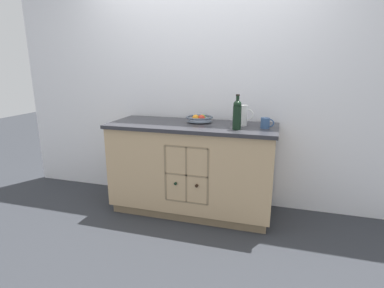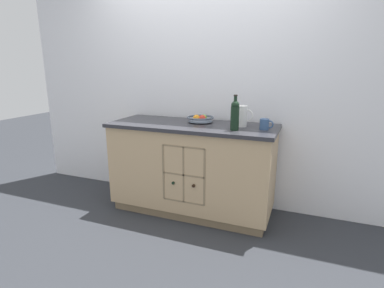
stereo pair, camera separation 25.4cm
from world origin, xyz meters
name	(u,v)px [view 2 (the right image)]	position (x,y,z in m)	size (l,w,h in m)	color
ground_plane	(192,210)	(0.00, 0.00, 0.00)	(14.00, 14.00, 0.00)	#2D3035
back_wall	(205,85)	(0.00, 0.37, 1.27)	(4.40, 0.06, 2.55)	white
kitchen_island	(192,168)	(0.00, 0.00, 0.47)	(1.65, 0.64, 0.92)	#8B7354
fruit_bowl	(200,118)	(0.04, 0.12, 0.96)	(0.27, 0.27, 0.08)	#4C5666
white_pitcher	(242,116)	(0.48, 0.06, 1.03)	(0.16, 0.11, 0.20)	white
ceramic_mug	(265,124)	(0.70, -0.01, 0.97)	(0.12, 0.08, 0.10)	#385684
standing_wine_bottle	(235,114)	(0.46, -0.13, 1.06)	(0.08, 0.08, 0.31)	black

